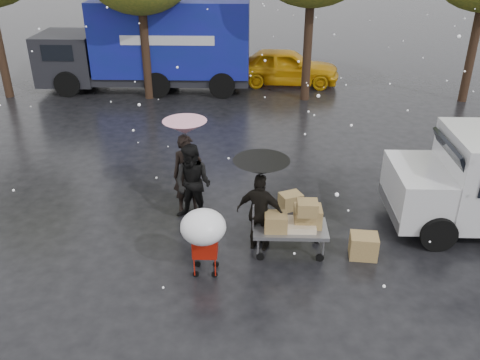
{
  "coord_description": "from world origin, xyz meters",
  "views": [
    {
      "loc": [
        0.59,
        -8.89,
        6.09
      ],
      "look_at": [
        0.29,
        1.0,
        1.05
      ],
      "focal_mm": 38.0,
      "sensor_mm": 36.0,
      "label": 1
    }
  ],
  "objects_px": {
    "person_pink": "(187,174)",
    "shopping_cart": "(204,230)",
    "yellow_taxi": "(286,67)",
    "vendor_cart": "(295,222)",
    "blue_truck": "(152,45)",
    "person_black": "(260,213)"
  },
  "relations": [
    {
      "from": "person_pink",
      "to": "shopping_cart",
      "type": "height_order",
      "value": "person_pink"
    },
    {
      "from": "shopping_cart",
      "to": "yellow_taxi",
      "type": "distance_m",
      "value": 13.27
    },
    {
      "from": "person_pink",
      "to": "vendor_cart",
      "type": "bearing_deg",
      "value": -54.27
    },
    {
      "from": "blue_truck",
      "to": "vendor_cart",
      "type": "bearing_deg",
      "value": -66.62
    },
    {
      "from": "person_pink",
      "to": "blue_truck",
      "type": "distance_m",
      "value": 10.14
    },
    {
      "from": "vendor_cart",
      "to": "shopping_cart",
      "type": "height_order",
      "value": "shopping_cart"
    },
    {
      "from": "person_pink",
      "to": "blue_truck",
      "type": "bearing_deg",
      "value": 85.33
    },
    {
      "from": "person_black",
      "to": "shopping_cart",
      "type": "distance_m",
      "value": 1.48
    },
    {
      "from": "vendor_cart",
      "to": "shopping_cart",
      "type": "xyz_separation_m",
      "value": [
        -1.74,
        -0.89,
        0.34
      ]
    },
    {
      "from": "person_black",
      "to": "yellow_taxi",
      "type": "relative_size",
      "value": 0.39
    },
    {
      "from": "blue_truck",
      "to": "yellow_taxi",
      "type": "xyz_separation_m",
      "value": [
        5.36,
        0.78,
        -1.01
      ]
    },
    {
      "from": "person_pink",
      "to": "blue_truck",
      "type": "xyz_separation_m",
      "value": [
        -2.58,
        9.77,
        0.82
      ]
    },
    {
      "from": "person_pink",
      "to": "yellow_taxi",
      "type": "distance_m",
      "value": 10.92
    },
    {
      "from": "shopping_cart",
      "to": "yellow_taxi",
      "type": "xyz_separation_m",
      "value": [
        2.17,
        13.08,
        -0.32
      ]
    },
    {
      "from": "person_pink",
      "to": "vendor_cart",
      "type": "height_order",
      "value": "person_pink"
    },
    {
      "from": "vendor_cart",
      "to": "yellow_taxi",
      "type": "bearing_deg",
      "value": 88.0
    },
    {
      "from": "blue_truck",
      "to": "yellow_taxi",
      "type": "distance_m",
      "value": 5.51
    },
    {
      "from": "person_pink",
      "to": "shopping_cart",
      "type": "distance_m",
      "value": 2.61
    },
    {
      "from": "person_pink",
      "to": "person_black",
      "type": "xyz_separation_m",
      "value": [
        1.66,
        -1.51,
        -0.09
      ]
    },
    {
      "from": "person_black",
      "to": "yellow_taxi",
      "type": "height_order",
      "value": "person_black"
    },
    {
      "from": "person_black",
      "to": "vendor_cart",
      "type": "relative_size",
      "value": 1.12
    },
    {
      "from": "person_pink",
      "to": "shopping_cart",
      "type": "bearing_deg",
      "value": -95.83
    }
  ]
}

